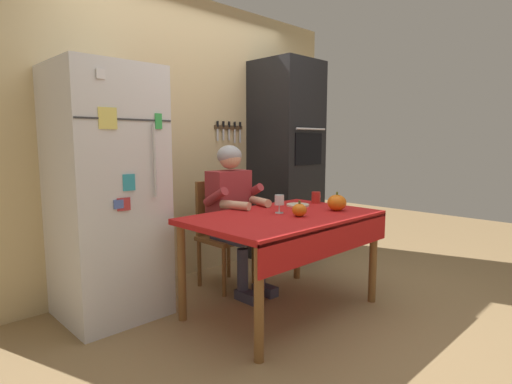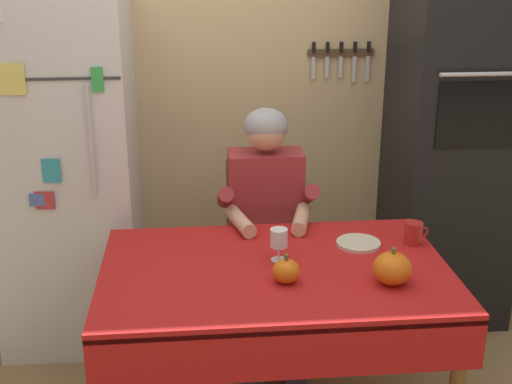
{
  "view_description": "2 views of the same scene",
  "coord_description": "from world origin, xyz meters",
  "px_view_note": "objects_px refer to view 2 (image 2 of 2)",
  "views": [
    {
      "loc": [
        -2.21,
        -1.87,
        1.28
      ],
      "look_at": [
        -0.15,
        0.23,
        0.91
      ],
      "focal_mm": 28.42,
      "sensor_mm": 36.0,
      "label": 1
    },
    {
      "loc": [
        -0.31,
        -2.34,
        1.95
      ],
      "look_at": [
        -0.07,
        0.16,
        1.04
      ],
      "focal_mm": 47.46,
      "sensor_mm": 36.0,
      "label": 2
    }
  ],
  "objects_px": {
    "refrigerator": "(67,170)",
    "chair_behind_person": "(263,241)",
    "serving_tray": "(358,243)",
    "dining_table": "(276,288)",
    "seated_person": "(267,214)",
    "pumpkin_large": "(392,268)",
    "wine_glass": "(279,239)",
    "wall_oven": "(453,130)",
    "pumpkin_medium": "(286,271)",
    "coffee_mug": "(414,233)"
  },
  "relations": [
    {
      "from": "refrigerator",
      "to": "chair_behind_person",
      "type": "xyz_separation_m",
      "value": [
        0.98,
        -0.09,
        -0.39
      ]
    },
    {
      "from": "serving_tray",
      "to": "dining_table",
      "type": "bearing_deg",
      "value": -152.37
    },
    {
      "from": "seated_person",
      "to": "pumpkin_large",
      "type": "relative_size",
      "value": 8.44
    },
    {
      "from": "chair_behind_person",
      "to": "wine_glass",
      "type": "distance_m",
      "value": 0.78
    },
    {
      "from": "dining_table",
      "to": "seated_person",
      "type": "xyz_separation_m",
      "value": [
        0.03,
        0.6,
        0.08
      ]
    },
    {
      "from": "wall_oven",
      "to": "dining_table",
      "type": "height_order",
      "value": "wall_oven"
    },
    {
      "from": "refrigerator",
      "to": "pumpkin_medium",
      "type": "relative_size",
      "value": 15.58
    },
    {
      "from": "serving_tray",
      "to": "refrigerator",
      "type": "bearing_deg",
      "value": 152.91
    },
    {
      "from": "seated_person",
      "to": "serving_tray",
      "type": "distance_m",
      "value": 0.54
    },
    {
      "from": "coffee_mug",
      "to": "pumpkin_medium",
      "type": "height_order",
      "value": "pumpkin_medium"
    },
    {
      "from": "wall_oven",
      "to": "coffee_mug",
      "type": "distance_m",
      "value": 0.89
    },
    {
      "from": "wall_oven",
      "to": "serving_tray",
      "type": "height_order",
      "value": "wall_oven"
    },
    {
      "from": "seated_person",
      "to": "serving_tray",
      "type": "relative_size",
      "value": 6.55
    },
    {
      "from": "wall_oven",
      "to": "serving_tray",
      "type": "xyz_separation_m",
      "value": [
        -0.67,
        -0.72,
        -0.3
      ]
    },
    {
      "from": "pumpkin_large",
      "to": "chair_behind_person",
      "type": "bearing_deg",
      "value": 112.61
    },
    {
      "from": "pumpkin_medium",
      "to": "wall_oven",
      "type": "bearing_deg",
      "value": 45.25
    },
    {
      "from": "seated_person",
      "to": "serving_tray",
      "type": "height_order",
      "value": "seated_person"
    },
    {
      "from": "refrigerator",
      "to": "wall_oven",
      "type": "height_order",
      "value": "wall_oven"
    },
    {
      "from": "seated_person",
      "to": "pumpkin_medium",
      "type": "xyz_separation_m",
      "value": [
        -0.0,
        -0.71,
        0.05
      ]
    },
    {
      "from": "refrigerator",
      "to": "dining_table",
      "type": "height_order",
      "value": "refrigerator"
    },
    {
      "from": "wall_oven",
      "to": "wine_glass",
      "type": "height_order",
      "value": "wall_oven"
    },
    {
      "from": "wall_oven",
      "to": "chair_behind_person",
      "type": "bearing_deg",
      "value": -172.73
    },
    {
      "from": "pumpkin_large",
      "to": "wall_oven",
      "type": "bearing_deg",
      "value": 59.99
    },
    {
      "from": "wall_oven",
      "to": "wine_glass",
      "type": "bearing_deg",
      "value": -140.7
    },
    {
      "from": "pumpkin_large",
      "to": "pumpkin_medium",
      "type": "xyz_separation_m",
      "value": [
        -0.4,
        0.05,
        -0.02
      ]
    },
    {
      "from": "refrigerator",
      "to": "dining_table",
      "type": "xyz_separation_m",
      "value": [
        0.95,
        -0.88,
        -0.24
      ]
    },
    {
      "from": "chair_behind_person",
      "to": "wall_oven",
      "type": "bearing_deg",
      "value": 7.27
    },
    {
      "from": "wall_oven",
      "to": "pumpkin_large",
      "type": "xyz_separation_m",
      "value": [
        -0.62,
        -1.08,
        -0.25
      ]
    },
    {
      "from": "dining_table",
      "to": "pumpkin_medium",
      "type": "height_order",
      "value": "pumpkin_medium"
    },
    {
      "from": "refrigerator",
      "to": "coffee_mug",
      "type": "relative_size",
      "value": 17.17
    },
    {
      "from": "chair_behind_person",
      "to": "coffee_mug",
      "type": "xyz_separation_m",
      "value": [
        0.59,
        -0.6,
        0.28
      ]
    },
    {
      "from": "wine_glass",
      "to": "pumpkin_large",
      "type": "xyz_separation_m",
      "value": [
        0.4,
        -0.24,
        -0.03
      ]
    },
    {
      "from": "pumpkin_large",
      "to": "serving_tray",
      "type": "height_order",
      "value": "pumpkin_large"
    },
    {
      "from": "wine_glass",
      "to": "serving_tray",
      "type": "xyz_separation_m",
      "value": [
        0.36,
        0.12,
        -0.09
      ]
    },
    {
      "from": "pumpkin_large",
      "to": "pumpkin_medium",
      "type": "relative_size",
      "value": 1.28
    },
    {
      "from": "seated_person",
      "to": "coffee_mug",
      "type": "relative_size",
      "value": 11.87
    },
    {
      "from": "wall_oven",
      "to": "serving_tray",
      "type": "bearing_deg",
      "value": -132.7
    },
    {
      "from": "dining_table",
      "to": "serving_tray",
      "type": "distance_m",
      "value": 0.44
    },
    {
      "from": "seated_person",
      "to": "wine_glass",
      "type": "height_order",
      "value": "seated_person"
    },
    {
      "from": "wall_oven",
      "to": "chair_behind_person",
      "type": "xyz_separation_m",
      "value": [
        -1.02,
        -0.13,
        -0.54
      ]
    },
    {
      "from": "pumpkin_large",
      "to": "serving_tray",
      "type": "relative_size",
      "value": 0.78
    },
    {
      "from": "serving_tray",
      "to": "wall_oven",
      "type": "bearing_deg",
      "value": 47.3
    },
    {
      "from": "dining_table",
      "to": "pumpkin_medium",
      "type": "bearing_deg",
      "value": -76.79
    },
    {
      "from": "dining_table",
      "to": "pumpkin_medium",
      "type": "xyz_separation_m",
      "value": [
        0.03,
        -0.11,
        0.13
      ]
    },
    {
      "from": "wall_oven",
      "to": "pumpkin_large",
      "type": "bearing_deg",
      "value": -120.01
    },
    {
      "from": "wall_oven",
      "to": "pumpkin_medium",
      "type": "height_order",
      "value": "wall_oven"
    },
    {
      "from": "chair_behind_person",
      "to": "seated_person",
      "type": "distance_m",
      "value": 0.29
    },
    {
      "from": "wall_oven",
      "to": "chair_behind_person",
      "type": "height_order",
      "value": "wall_oven"
    },
    {
      "from": "wine_glass",
      "to": "pumpkin_medium",
      "type": "height_order",
      "value": "wine_glass"
    },
    {
      "from": "pumpkin_medium",
      "to": "serving_tray",
      "type": "relative_size",
      "value": 0.61
    }
  ]
}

